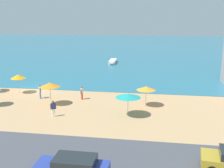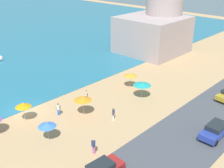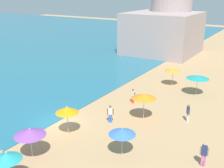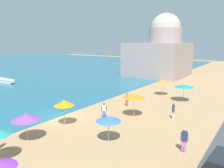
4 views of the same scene
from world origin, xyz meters
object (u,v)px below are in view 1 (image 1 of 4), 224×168
beach_umbrella_8 (18,77)px  bather_5 (82,92)px  beach_umbrella_7 (146,88)px  skiff_nearshore (113,61)px  bather_3 (53,108)px  bather_1 (40,91)px  parked_car_2 (72,168)px  beach_umbrella_2 (50,85)px  beach_umbrella_6 (128,96)px

beach_umbrella_8 → bather_5: (8.56, -1.38, -1.28)m
beach_umbrella_7 → bather_5: 7.70m
bather_5 → skiff_nearshore: (-0.48, 26.44, -0.49)m
skiff_nearshore → beach_umbrella_8: bearing=-107.9°
bather_3 → skiff_nearshore: size_ratio=0.32×
beach_umbrella_7 → bather_5: beach_umbrella_7 is taller
beach_umbrella_7 → bather_3: (-8.68, -4.69, -1.08)m
bather_1 → bather_5: size_ratio=1.05×
parked_car_2 → skiff_nearshore: size_ratio=0.86×
beach_umbrella_2 → beach_umbrella_8: 6.96m
beach_umbrella_2 → parked_car_2: size_ratio=0.59×
beach_umbrella_7 → bather_1: size_ratio=1.37×
beach_umbrella_8 → skiff_nearshore: beach_umbrella_8 is taller
beach_umbrella_7 → bather_3: size_ratio=1.38×
beach_umbrella_6 → bather_5: bearing=140.6°
beach_umbrella_8 → bather_5: bearing=-9.1°
parked_car_2 → skiff_nearshore: bearing=95.8°
beach_umbrella_2 → beach_umbrella_7: (10.32, 1.15, -0.26)m
beach_umbrella_2 → beach_umbrella_8: beach_umbrella_2 is taller
beach_umbrella_7 → bather_3: beach_umbrella_7 is taller
parked_car_2 → beach_umbrella_7: bearing=76.4°
bather_1 → skiff_nearshore: bather_1 is taller
bather_3 → beach_umbrella_7: bearing=28.4°
bather_1 → parked_car_2: bather_1 is taller
bather_1 → parked_car_2: bearing=-61.2°
bather_1 → beach_umbrella_7: bearing=-4.7°
beach_umbrella_2 → bather_1: (-2.15, 2.18, -1.33)m
beach_umbrella_2 → bather_3: beach_umbrella_2 is taller
beach_umbrella_6 → beach_umbrella_7: bearing=65.1°
beach_umbrella_8 → bather_3: beach_umbrella_8 is taller
skiff_nearshore → bather_3: bearing=-91.3°
beach_umbrella_6 → bather_3: 7.30m
beach_umbrella_8 → bather_5: 8.77m
parked_car_2 → bather_3: bearing=116.1°
beach_umbrella_7 → beach_umbrella_6: bearing=-114.9°
beach_umbrella_6 → parked_car_2: beach_umbrella_6 is taller
bather_3 → bather_1: bearing=123.5°
beach_umbrella_8 → parked_car_2: 21.74m
beach_umbrella_6 → bather_3: size_ratio=1.51×
beach_umbrella_6 → parked_car_2: size_ratio=0.57×
beach_umbrella_6 → beach_umbrella_7: size_ratio=1.09×
beach_umbrella_8 → skiff_nearshore: (8.08, 25.06, -1.77)m
beach_umbrella_2 → bather_5: 4.07m
beach_umbrella_7 → skiff_nearshore: size_ratio=0.45×
beach_umbrella_2 → bather_5: size_ratio=1.62×
beach_umbrella_7 → skiff_nearshore: beach_umbrella_7 is taller
skiff_nearshore → beach_umbrella_2: bearing=-94.6°
beach_umbrella_6 → bather_1: beach_umbrella_6 is taller
beach_umbrella_6 → bather_5: beach_umbrella_6 is taller
beach_umbrella_8 → parked_car_2: (12.41, -17.81, -1.31)m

